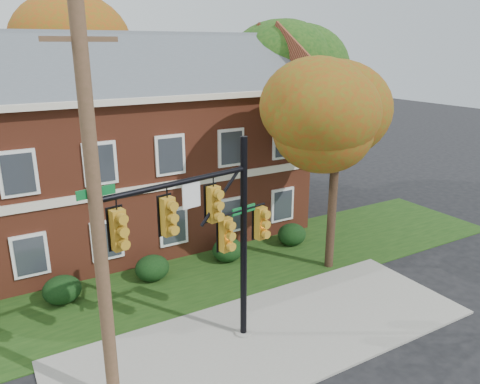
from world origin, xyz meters
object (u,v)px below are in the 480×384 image
hedge_far_right (292,234)px  hedge_left (62,290)px  hedge_right (228,250)px  traffic_signal (213,228)px  tree_near_right (345,112)px  tree_right_rear (293,64)px  apartment_building (108,138)px  tree_far_rear (89,51)px  utility_pole (98,226)px  hedge_center (152,268)px

hedge_far_right → hedge_left: bearing=180.0°
hedge_right → traffic_signal: (-3.46, -5.42, 3.61)m
hedge_right → tree_near_right: (3.72, -2.83, 6.14)m
hedge_right → traffic_signal: size_ratio=0.21×
tree_near_right → traffic_signal: (-7.18, -2.59, -2.54)m
hedge_left → tree_right_rear: bearing=22.4°
hedge_left → tree_near_right: 12.68m
hedge_right → tree_near_right: 7.72m
traffic_signal → tree_near_right: bearing=9.1°
apartment_building → traffic_signal: bearing=-89.8°
hedge_left → tree_far_rear: 16.25m
apartment_building → hedge_far_right: 9.82m
tree_right_rear → tree_far_rear: tree_far_rear is taller
apartment_building → hedge_left: size_ratio=13.43×
tree_near_right → hedge_right: bearing=142.7°
utility_pole → hedge_center: bearing=67.1°
tree_near_right → tree_far_rear: (-5.88, 15.93, 2.17)m
traffic_signal → utility_pole: bearing=-179.0°
apartment_building → hedge_right: size_ratio=13.43×
tree_right_rear → utility_pole: (-14.63, -12.23, -3.02)m
hedge_right → tree_right_rear: size_ratio=0.13×
hedge_right → utility_pole: utility_pole is taller
hedge_far_right → utility_pole: utility_pole is taller
apartment_building → hedge_center: apartment_building is taller
hedge_left → utility_pole: (0.18, -6.12, 4.58)m
hedge_far_right → tree_near_right: 6.77m
hedge_center → utility_pole: utility_pole is taller
apartment_building → tree_far_rear: (1.34, 7.84, 3.86)m
traffic_signal → hedge_far_right: bearing=27.2°
tree_right_rear → hedge_center: bearing=-151.6°
tree_near_right → traffic_signal: size_ratio=1.29×
hedge_far_right → tree_far_rear: size_ratio=0.12×
tree_far_rear → traffic_signal: size_ratio=1.73×
traffic_signal → utility_pole: 3.57m
traffic_signal → tree_right_rear: bearing=34.9°
hedge_right → tree_near_right: size_ratio=0.16×
hedge_far_right → utility_pole: size_ratio=0.14×
hedge_far_right → traffic_signal: 9.53m
apartment_building → utility_pole: 11.85m
tree_near_right → utility_pole: utility_pole is taller
apartment_building → utility_pole: (-3.32, -11.37, 0.12)m
traffic_signal → utility_pole: utility_pole is taller
hedge_left → utility_pole: 7.64m
hedge_center → tree_near_right: (7.22, -2.83, 6.14)m
tree_right_rear → hedge_right: bearing=-142.0°
hedge_center → utility_pole: 8.33m
apartment_building → tree_right_rear: (11.31, 0.86, 3.13)m
apartment_building → tree_right_rear: size_ratio=1.77×
hedge_far_right → traffic_signal: bearing=-142.1°
hedge_right → tree_right_rear: (7.81, 6.11, 7.60)m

